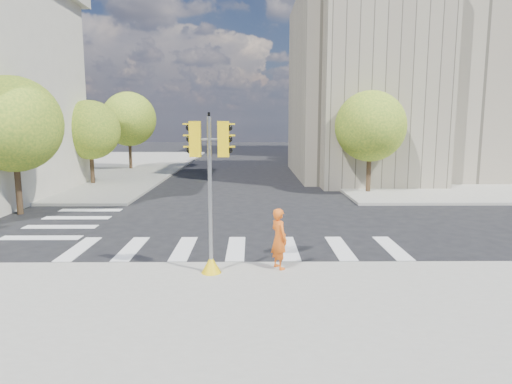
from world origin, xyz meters
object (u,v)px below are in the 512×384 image
lamp_near (363,118)px  traffic_signal (210,207)px  lamp_far (328,119)px  photographer (279,239)px

lamp_near → traffic_signal: 21.03m
lamp_near → lamp_far: same height
lamp_near → photographer: 20.11m
lamp_far → lamp_near: bearing=-90.0°
lamp_near → traffic_signal: lamp_near is taller
traffic_signal → lamp_near: bearing=66.6°
photographer → lamp_far: bearing=-40.4°
lamp_far → traffic_signal: 34.20m
lamp_near → lamp_far: size_ratio=1.00×
lamp_near → lamp_far: bearing=90.0°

